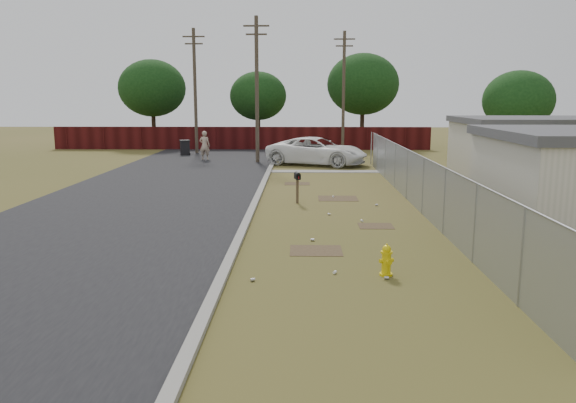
{
  "coord_description": "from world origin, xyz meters",
  "views": [
    {
      "loc": [
        -1.21,
        -19.65,
        4.06
      ],
      "look_at": [
        -1.59,
        -3.65,
        1.1
      ],
      "focal_mm": 35.0,
      "sensor_mm": 36.0,
      "label": 1
    }
  ],
  "objects_px": {
    "pickup_truck": "(317,151)",
    "pedestrian": "(205,145)",
    "trash_bin": "(185,147)",
    "mailbox": "(297,179)",
    "fire_hydrant": "(386,261)"
  },
  "relations": [
    {
      "from": "pickup_truck",
      "to": "pedestrian",
      "type": "bearing_deg",
      "value": 91.7
    },
    {
      "from": "trash_bin",
      "to": "mailbox",
      "type": "bearing_deg",
      "value": -66.14
    },
    {
      "from": "fire_hydrant",
      "to": "pickup_truck",
      "type": "xyz_separation_m",
      "value": [
        -1.01,
        21.83,
        0.49
      ]
    },
    {
      "from": "mailbox",
      "to": "pickup_truck",
      "type": "xyz_separation_m",
      "value": [
        1.12,
        12.76,
        -0.11
      ]
    },
    {
      "from": "mailbox",
      "to": "fire_hydrant",
      "type": "bearing_deg",
      "value": -76.8
    },
    {
      "from": "fire_hydrant",
      "to": "pedestrian",
      "type": "distance_m",
      "value": 25.83
    },
    {
      "from": "pickup_truck",
      "to": "fire_hydrant",
      "type": "bearing_deg",
      "value": -156.23
    },
    {
      "from": "fire_hydrant",
      "to": "pedestrian",
      "type": "height_order",
      "value": "pedestrian"
    },
    {
      "from": "pickup_truck",
      "to": "pedestrian",
      "type": "distance_m",
      "value": 7.81
    },
    {
      "from": "pedestrian",
      "to": "pickup_truck",
      "type": "bearing_deg",
      "value": 167.31
    },
    {
      "from": "pickup_truck",
      "to": "trash_bin",
      "type": "distance_m",
      "value": 11.08
    },
    {
      "from": "mailbox",
      "to": "pickup_truck",
      "type": "bearing_deg",
      "value": 85.0
    },
    {
      "from": "fire_hydrant",
      "to": "trash_bin",
      "type": "relative_size",
      "value": 0.71
    },
    {
      "from": "mailbox",
      "to": "trash_bin",
      "type": "distance_m",
      "value": 20.41
    },
    {
      "from": "fire_hydrant",
      "to": "pickup_truck",
      "type": "bearing_deg",
      "value": 92.65
    }
  ]
}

